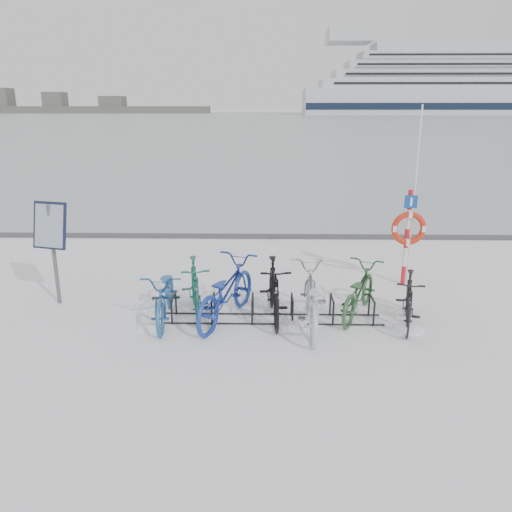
# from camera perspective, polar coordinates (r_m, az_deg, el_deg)

# --- Properties ---
(ground) EXTENTS (900.00, 900.00, 0.00)m
(ground) POSITION_cam_1_polar(r_m,az_deg,el_deg) (9.22, 1.86, -7.30)
(ground) COLOR white
(ground) RESTS_ON ground
(ice_sheet) EXTENTS (400.00, 298.00, 0.02)m
(ice_sheet) POSITION_cam_1_polar(r_m,az_deg,el_deg) (163.46, 1.29, 15.48)
(ice_sheet) COLOR #A2B0B7
(ice_sheet) RESTS_ON ground
(quay_edge) EXTENTS (400.00, 0.25, 0.10)m
(quay_edge) POSITION_cam_1_polar(r_m,az_deg,el_deg) (14.79, 1.63, 2.25)
(quay_edge) COLOR #3F3F42
(quay_edge) RESTS_ON ground
(bike_rack) EXTENTS (4.00, 0.48, 0.46)m
(bike_rack) POSITION_cam_1_polar(r_m,az_deg,el_deg) (9.15, 1.87, -6.27)
(bike_rack) COLOR black
(bike_rack) RESTS_ON ground
(info_board) EXTENTS (0.72, 0.42, 2.04)m
(info_board) POSITION_cam_1_polar(r_m,az_deg,el_deg) (10.27, -22.42, 2.59)
(info_board) COLOR #595B5E
(info_board) RESTS_ON ground
(lifebuoy_station) EXTENTS (0.73, 0.22, 3.79)m
(lifebuoy_station) POSITION_cam_1_polar(r_m,az_deg,el_deg) (11.05, 17.03, 3.03)
(lifebuoy_station) COLOR red
(lifebuoy_station) RESTS_ON ground
(cruise_ferry) EXTENTS (123.55, 23.33, 40.60)m
(cruise_ferry) POSITION_cam_1_polar(r_m,az_deg,el_deg) (234.14, 21.34, 17.51)
(cruise_ferry) COLOR silver
(cruise_ferry) RESTS_ON ground
(shoreline) EXTENTS (180.00, 12.00, 9.50)m
(shoreline) POSITION_cam_1_polar(r_m,az_deg,el_deg) (294.80, -24.12, 15.22)
(shoreline) COLOR #4A4A4A
(shoreline) RESTS_ON ground
(bike_0) EXTENTS (0.81, 2.00, 1.03)m
(bike_0) POSITION_cam_1_polar(r_m,az_deg,el_deg) (9.19, -10.29, -4.18)
(bike_0) COLOR #245792
(bike_0) RESTS_ON ground
(bike_1) EXTENTS (0.85, 1.85, 1.07)m
(bike_1) POSITION_cam_1_polar(r_m,az_deg,el_deg) (9.38, -7.00, -3.46)
(bike_1) COLOR #19574C
(bike_1) RESTS_ON ground
(bike_2) EXTENTS (1.50, 2.32, 1.15)m
(bike_2) POSITION_cam_1_polar(r_m,az_deg,el_deg) (9.07, -3.51, -3.81)
(bike_2) COLOR navy
(bike_2) RESTS_ON ground
(bike_3) EXTENTS (0.65, 1.90, 1.12)m
(bike_3) POSITION_cam_1_polar(r_m,az_deg,el_deg) (9.11, 2.05, -3.79)
(bike_3) COLOR black
(bike_3) RESTS_ON ground
(bike_4) EXTENTS (0.81, 2.18, 1.13)m
(bike_4) POSITION_cam_1_polar(r_m,az_deg,el_deg) (8.78, 6.29, -4.65)
(bike_4) COLOR #B2B6BB
(bike_4) RESTS_ON ground
(bike_5) EXTENTS (1.41, 1.99, 0.99)m
(bike_5) POSITION_cam_1_polar(r_m,az_deg,el_deg) (9.47, 11.62, -3.75)
(bike_5) COLOR #28522B
(bike_5) RESTS_ON ground
(bike_6) EXTENTS (0.85, 1.69, 0.98)m
(bike_6) POSITION_cam_1_polar(r_m,az_deg,el_deg) (9.26, 17.07, -4.69)
(bike_6) COLOR black
(bike_6) RESTS_ON ground
(snow_drifts) EXTENTS (5.32, 1.60, 0.19)m
(snow_drifts) POSITION_cam_1_polar(r_m,az_deg,el_deg) (9.09, 3.45, -7.69)
(snow_drifts) COLOR white
(snow_drifts) RESTS_ON ground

